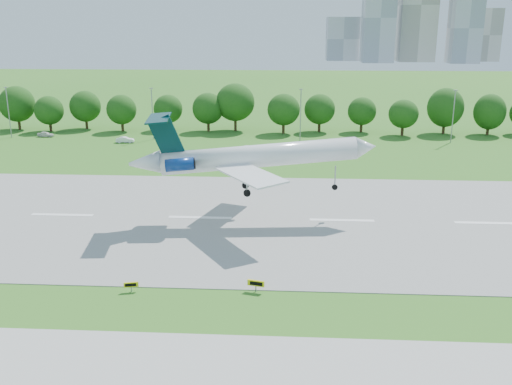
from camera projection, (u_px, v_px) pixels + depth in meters
name	position (u px, v px, depth m)	size (l,w,h in m)	color
ground	(162.00, 299.00, 56.89)	(600.00, 600.00, 0.00)	#29681B
runway	(200.00, 218.00, 80.82)	(400.00, 45.00, 0.08)	gray
tree_line	(240.00, 108.00, 143.23)	(288.40, 8.40, 10.40)	#382314
light_poles	(226.00, 113.00, 133.76)	(175.90, 0.25, 12.19)	gray
skyline	(411.00, 19.00, 416.63)	(127.00, 52.00, 80.00)	#B2B2B7
airliner	(247.00, 156.00, 77.65)	(34.09, 24.57, 11.04)	white
taxi_sign_centre	(131.00, 285.00, 58.34)	(1.48, 0.49, 1.04)	gray
taxi_sign_right	(256.00, 283.00, 58.28)	(1.78, 0.62, 1.25)	gray
service_vehicle_a	(125.00, 140.00, 132.30)	(1.45, 4.15, 1.37)	white
service_vehicle_b	(46.00, 134.00, 139.14)	(1.56, 3.87, 1.32)	silver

